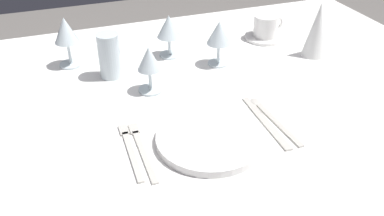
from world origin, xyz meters
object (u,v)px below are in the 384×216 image
object	(u,v)px
dinner_knife	(266,123)
wine_glass_far	(169,28)
drink_tumbler	(110,58)
napkin_folded	(317,30)
dinner_plate	(210,139)
wine_glass_left	(219,34)
fork_inner	(130,149)
fork_outer	(142,149)
spoon_soup	(269,115)
coffee_cup_left	(266,26)
wine_glass_right	(149,62)
wine_glass_centre	(66,33)

from	to	relation	value
dinner_knife	wine_glass_far	xyz separation A→B (m)	(-0.11, 0.44, 0.09)
drink_tumbler	napkin_folded	bearing A→B (deg)	-7.15
wine_glass_far	dinner_plate	bearing A→B (deg)	-95.91
dinner_knife	wine_glass_left	world-z (taller)	wine_glass_left
dinner_plate	fork_inner	world-z (taller)	dinner_plate
napkin_folded	wine_glass_far	bearing A→B (deg)	160.75
fork_outer	wine_glass_left	distance (m)	0.47
spoon_soup	napkin_folded	bearing A→B (deg)	40.97
spoon_soup	coffee_cup_left	world-z (taller)	coffee_cup_left
fork_inner	wine_glass_right	size ratio (longest dim) A/B	1.61
coffee_cup_left	drink_tumbler	size ratio (longest dim) A/B	0.82
spoon_soup	wine_glass_centre	bearing A→B (deg)	133.94
wine_glass_left	dinner_plate	bearing A→B (deg)	-115.61
dinner_plate	wine_glass_right	size ratio (longest dim) A/B	1.89
wine_glass_right	wine_glass_far	xyz separation A→B (m)	(0.11, 0.19, 0.00)
fork_outer	fork_inner	size ratio (longest dim) A/B	1.04
wine_glass_centre	wine_glass_far	xyz separation A→B (m)	(0.30, -0.04, -0.01)
wine_glass_far	wine_glass_left	bearing A→B (deg)	-41.26
coffee_cup_left	wine_glass_right	bearing A→B (deg)	-155.90
coffee_cup_left	wine_glass_centre	distance (m)	0.66
fork_outer	fork_inner	xyz separation A→B (m)	(-0.02, 0.01, 0.00)
wine_glass_far	wine_glass_right	bearing A→B (deg)	-120.87
fork_outer	wine_glass_far	distance (m)	0.49
spoon_soup	drink_tumbler	distance (m)	0.48
fork_outer	dinner_knife	world-z (taller)	same
fork_outer	dinner_knife	size ratio (longest dim) A/B	0.94
wine_glass_centre	wine_glass_left	xyz separation A→B (m)	(0.43, -0.15, -0.01)
dinner_plate	wine_glass_right	xyz separation A→B (m)	(-0.07, 0.27, 0.08)
dinner_plate	spoon_soup	xyz separation A→B (m)	(0.18, 0.05, -0.01)
dinner_knife	wine_glass_left	size ratio (longest dim) A/B	1.67
wine_glass_right	drink_tumbler	xyz separation A→B (m)	(-0.09, 0.12, -0.03)
wine_glass_left	wine_glass_far	distance (m)	0.16
napkin_folded	wine_glass_centre	bearing A→B (deg)	165.44
fork_inner	drink_tumbler	xyz separation A→B (m)	(0.03, 0.36, 0.05)
fork_inner	dinner_plate	bearing A→B (deg)	-11.12
wine_glass_left	spoon_soup	bearing A→B (deg)	-87.97
wine_glass_right	coffee_cup_left	bearing A→B (deg)	24.10
dinner_plate	drink_tumbler	distance (m)	0.42
coffee_cup_left	wine_glass_left	size ratio (longest dim) A/B	0.77
dinner_plate	fork_inner	bearing A→B (deg)	168.88
spoon_soup	wine_glass_far	size ratio (longest dim) A/B	1.66
coffee_cup_left	wine_glass_centre	size ratio (longest dim) A/B	0.70
coffee_cup_left	wine_glass_far	size ratio (longest dim) A/B	0.79
fork_outer	spoon_soup	size ratio (longest dim) A/B	0.98
dinner_plate	wine_glass_right	distance (m)	0.29
wine_glass_centre	wine_glass_left	world-z (taller)	wine_glass_centre
wine_glass_left	fork_outer	bearing A→B (deg)	-134.63
fork_outer	fork_inner	distance (m)	0.03
fork_inner	spoon_soup	xyz separation A→B (m)	(0.36, 0.01, -0.00)
dinner_knife	wine_glass_centre	bearing A→B (deg)	130.57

